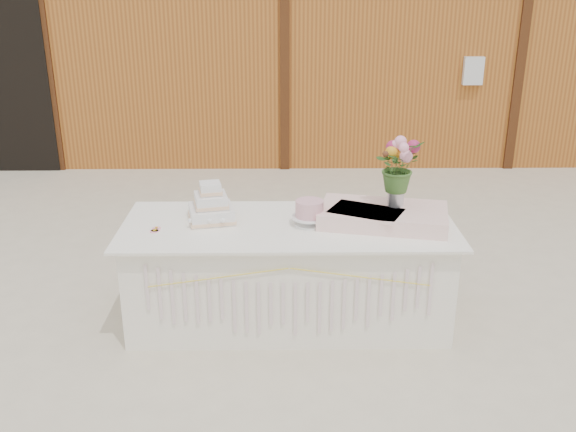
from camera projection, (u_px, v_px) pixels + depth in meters
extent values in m
plane|color=beige|center=(288.00, 318.00, 4.88)|extent=(80.00, 80.00, 0.00)
cube|color=#AB6523|center=(284.00, 39.00, 9.96)|extent=(12.00, 4.00, 3.00)
cube|color=white|center=(288.00, 274.00, 4.75)|extent=(2.28, 0.88, 0.75)
cube|color=white|center=(288.00, 226.00, 4.61)|extent=(2.40, 1.00, 0.02)
cube|color=white|center=(211.00, 214.00, 4.67)|extent=(0.37, 0.37, 0.11)
cube|color=#FFCBA1|center=(212.00, 218.00, 4.68)|extent=(0.38, 0.38, 0.02)
cube|color=white|center=(211.00, 200.00, 4.63)|extent=(0.26, 0.26, 0.10)
cube|color=#FFCBA1|center=(211.00, 204.00, 4.64)|extent=(0.28, 0.28, 0.02)
cube|color=white|center=(210.00, 188.00, 4.60)|extent=(0.17, 0.17, 0.09)
cube|color=#FFCBA1|center=(210.00, 191.00, 4.61)|extent=(0.19, 0.19, 0.02)
cylinder|color=white|center=(309.00, 224.00, 4.60)|extent=(0.22, 0.22, 0.01)
cylinder|color=white|center=(309.00, 220.00, 4.59)|extent=(0.06, 0.06, 0.04)
cylinder|color=white|center=(309.00, 217.00, 4.58)|extent=(0.25, 0.25, 0.01)
cylinder|color=#D599A0|center=(309.00, 209.00, 4.56)|extent=(0.20, 0.20, 0.12)
cube|color=#FFD2CD|center=(383.00, 216.00, 4.62)|extent=(0.99, 0.70, 0.11)
cylinder|color=silver|center=(396.00, 195.00, 4.62)|extent=(0.12, 0.12, 0.16)
imported|color=#3C6528|center=(398.00, 160.00, 4.53)|extent=(0.43, 0.43, 0.36)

